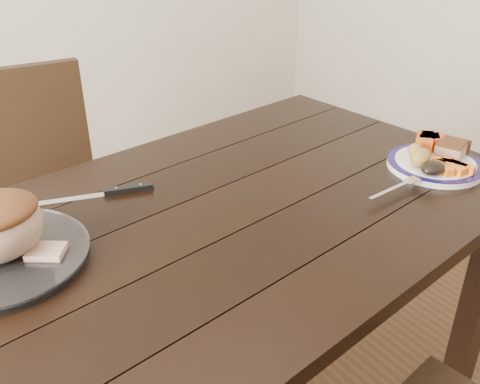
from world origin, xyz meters
TOP-DOWN VIEW (x-y plane):
  - dining_table at (0.00, 0.00)m, footprint 1.69×1.08m
  - chair_far at (-0.19, 0.74)m, footprint 0.47×0.48m
  - dinner_plate at (0.64, -0.14)m, footprint 0.25×0.25m
  - plate_rim at (0.64, -0.14)m, footprint 0.25×0.25m
  - serving_platter at (-0.42, 0.09)m, footprint 0.34×0.34m
  - pork_slice at (0.69, -0.14)m, footprint 0.10×0.09m
  - roasted_potatoes at (0.59, -0.12)m, footprint 0.09×0.09m
  - carrot_batons at (0.63, -0.19)m, footprint 0.08×0.11m
  - pumpkin_wedges at (0.69, -0.07)m, footprint 0.09×0.09m
  - dark_mushroom at (0.57, -0.18)m, footprint 0.07×0.05m
  - fork at (0.44, -0.18)m, footprint 0.18×0.03m
  - cut_slice at (-0.35, 0.04)m, footprint 0.09×0.09m
  - carving_knife at (-0.13, 0.23)m, footprint 0.31×0.12m

SIDE VIEW (x-z plane):
  - chair_far at x=-0.19m, z-range 0.06..0.99m
  - dining_table at x=0.00m, z-range 0.28..1.03m
  - carving_knife at x=-0.13m, z-range 0.75..0.76m
  - dinner_plate at x=0.64m, z-range 0.75..0.77m
  - serving_platter at x=-0.42m, z-range 0.75..0.77m
  - plate_rim at x=0.64m, z-range 0.76..0.78m
  - fork at x=0.44m, z-range 0.77..0.77m
  - cut_slice at x=-0.35m, z-range 0.77..0.78m
  - carrot_batons at x=0.63m, z-range 0.77..0.79m
  - dark_mushroom at x=0.57m, z-range 0.77..0.80m
  - pork_slice at x=0.69m, z-range 0.77..0.81m
  - pumpkin_wedges at x=0.69m, z-range 0.77..0.81m
  - roasted_potatoes at x=0.59m, z-range 0.77..0.81m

